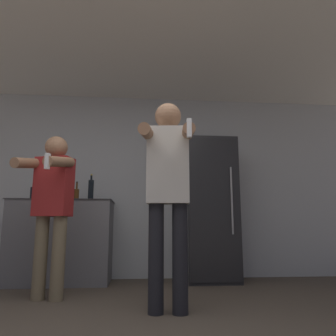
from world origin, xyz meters
The scene contains 11 objects.
wall_back centered at (0.00, 2.81, 1.27)m, with size 7.00×0.06×2.55m.
ceiling_slab centered at (0.00, 1.39, 2.57)m, with size 7.00×3.30×0.05m.
refrigerator centered at (1.12, 2.46, 0.91)m, with size 0.65×0.68×1.82m.
counter centered at (-0.75, 2.46, 0.50)m, with size 1.24×0.67×1.01m.
bottle_clear_vodka centered at (-0.41, 2.39, 1.14)m, with size 0.07×0.07×0.34m.
bottle_amber_bourbon centered at (-1.11, 2.39, 1.09)m, with size 0.08×0.08×0.23m.
bottle_brown_liquor centered at (-0.96, 2.39, 1.14)m, with size 0.08×0.08×0.33m.
bottle_short_whiskey centered at (-0.74, 2.39, 1.10)m, with size 0.09×0.09×0.26m.
bottle_red_label centered at (-0.58, 2.39, 1.09)m, with size 0.06×0.06×0.24m.
person_woman_foreground centered at (0.44, 0.89, 1.04)m, with size 0.47×0.56×1.73m.
person_man_side centered at (-0.64, 1.49, 0.93)m, with size 0.52×0.60×1.58m.
Camera 1 is at (0.20, -1.79, 0.65)m, focal length 35.00 mm.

